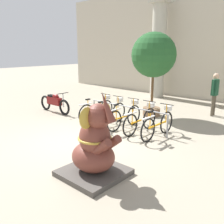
# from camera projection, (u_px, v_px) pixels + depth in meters

# --- Properties ---
(ground_plane) EXTENTS (60.00, 60.00, 0.00)m
(ground_plane) POSITION_uv_depth(u_px,v_px,m) (81.00, 141.00, 7.43)
(ground_plane) COLOR #9E937F
(building_facade) EXTENTS (20.00, 0.20, 6.00)m
(building_facade) POSITION_uv_depth(u_px,v_px,m) (205.00, 42.00, 12.89)
(building_facade) COLOR #BCB29E
(building_facade) RESTS_ON ground_plane
(column_left) EXTENTS (0.95, 0.95, 5.16)m
(column_left) POSITION_uv_depth(u_px,v_px,m) (158.00, 50.00, 13.66)
(column_left) COLOR #ADA899
(column_left) RESTS_ON ground_plane
(bike_rack) EXTENTS (3.30, 0.05, 0.77)m
(bike_rack) POSITION_uv_depth(u_px,v_px,m) (127.00, 111.00, 8.58)
(bike_rack) COLOR gray
(bike_rack) RESTS_ON ground_plane
(bicycle_0) EXTENTS (0.48, 1.79, 0.98)m
(bicycle_0) POSITION_uv_depth(u_px,v_px,m) (97.00, 110.00, 9.43)
(bicycle_0) COLOR black
(bicycle_0) RESTS_ON ground_plane
(bicycle_1) EXTENTS (0.48, 1.79, 0.98)m
(bicycle_1) POSITION_uv_depth(u_px,v_px,m) (110.00, 113.00, 8.97)
(bicycle_1) COLOR black
(bicycle_1) RESTS_ON ground_plane
(bicycle_2) EXTENTS (0.48, 1.79, 0.98)m
(bicycle_2) POSITION_uv_depth(u_px,v_px,m) (125.00, 116.00, 8.57)
(bicycle_2) COLOR black
(bicycle_2) RESTS_ON ground_plane
(bicycle_3) EXTENTS (0.48, 1.79, 0.98)m
(bicycle_3) POSITION_uv_depth(u_px,v_px,m) (141.00, 120.00, 8.12)
(bicycle_3) COLOR black
(bicycle_3) RESTS_ON ground_plane
(bicycle_4) EXTENTS (0.48, 1.79, 0.98)m
(bicycle_4) POSITION_uv_depth(u_px,v_px,m) (158.00, 124.00, 7.66)
(bicycle_4) COLOR black
(bicycle_4) RESTS_ON ground_plane
(elephant_statue) EXTENTS (1.27, 1.27, 1.91)m
(elephant_statue) POSITION_uv_depth(u_px,v_px,m) (95.00, 148.00, 5.25)
(elephant_statue) COLOR #4C4742
(elephant_statue) RESTS_ON ground_plane
(motorcycle) EXTENTS (2.00, 0.55, 0.92)m
(motorcycle) POSITION_uv_depth(u_px,v_px,m) (55.00, 102.00, 10.66)
(motorcycle) COLOR black
(motorcycle) RESTS_ON ground_plane
(person_pedestrian) EXTENTS (0.23, 0.47, 1.74)m
(person_pedestrian) POSITION_uv_depth(u_px,v_px,m) (215.00, 90.00, 9.99)
(person_pedestrian) COLOR brown
(person_pedestrian) RESTS_ON ground_plane
(potted_tree) EXTENTS (1.75, 1.75, 3.31)m
(potted_tree) POSITION_uv_depth(u_px,v_px,m) (154.00, 57.00, 9.69)
(potted_tree) COLOR brown
(potted_tree) RESTS_ON ground_plane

